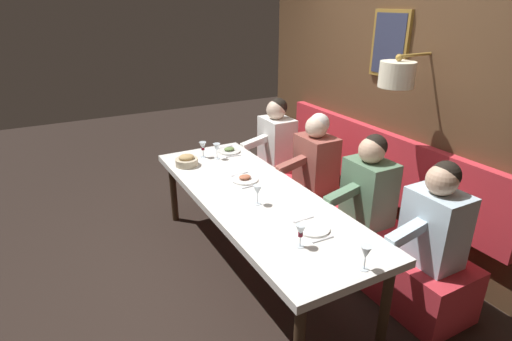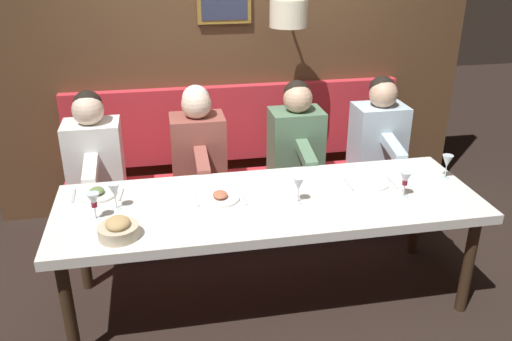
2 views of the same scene
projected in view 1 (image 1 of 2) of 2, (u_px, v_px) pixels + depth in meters
ground_plane at (255, 268)px, 3.71m from camera, size 12.00×12.00×0.00m
dining_table at (255, 201)px, 3.44m from camera, size 0.90×2.60×0.74m
banquette_bench at (335, 223)px, 4.01m from camera, size 0.52×2.80×0.45m
back_wall_panel at (393, 102)px, 3.82m from camera, size 0.59×4.00×2.90m
diner_nearest at (436, 217)px, 2.91m from camera, size 0.60×0.40×0.79m
diner_near at (369, 183)px, 3.46m from camera, size 0.60×0.40×0.79m
diner_middle at (316, 155)px, 4.07m from camera, size 0.60×0.40×0.79m
diner_far at (276, 135)px, 4.69m from camera, size 0.60×0.40×0.79m
place_setting_0 at (245, 179)px, 3.68m from camera, size 0.24×0.31×0.05m
place_setting_1 at (313, 229)px, 2.90m from camera, size 0.24×0.31×0.01m
place_setting_2 at (229, 151)px, 4.38m from camera, size 0.24×0.32×0.05m
wine_glass_0 at (203, 147)px, 4.19m from camera, size 0.07×0.07×0.16m
wine_glass_1 at (217, 148)px, 4.15m from camera, size 0.07×0.07×0.16m
wine_glass_2 at (366, 253)px, 2.43m from camera, size 0.07×0.07×0.16m
wine_glass_3 at (258, 191)px, 3.22m from camera, size 0.07×0.07×0.16m
wine_glass_4 at (301, 231)px, 2.66m from camera, size 0.07×0.07×0.16m
bread_bowl at (187, 161)px, 4.00m from camera, size 0.22×0.22×0.12m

